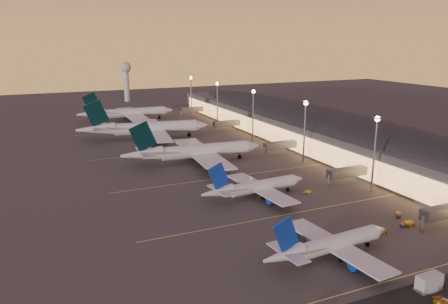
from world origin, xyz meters
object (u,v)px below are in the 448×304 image
catering_truck_a (430,283)px  baggage_tug_d (398,215)px  airliner_narrow_south (329,245)px  airliner_wide_mid (145,128)px  airliner_wide_far (127,113)px  baggage_tug_a (381,232)px  baggage_tug_b (407,224)px  baggage_tug_c (307,192)px  airliner_wide_near (194,152)px  radar_tower (126,75)px  airliner_narrow_north (255,187)px  service_van_e (444,304)px

catering_truck_a → baggage_tug_d: (23.59, 31.56, -1.18)m
airliner_narrow_south → airliner_wide_mid: (-7.15, 143.16, 2.17)m
airliner_wide_far → baggage_tug_a: size_ratio=18.38×
catering_truck_a → airliner_wide_mid: bearing=94.5°
baggage_tug_b → baggage_tug_c: bearing=101.9°
airliner_wide_near → airliner_wide_far: (-4.11, 109.85, 0.07)m
radar_tower → baggage_tug_a: (5.38, -286.13, -21.44)m
baggage_tug_b → catering_truck_a: 32.68m
airliner_narrow_north → baggage_tug_d: airliner_narrow_north is taller
airliner_wide_mid → baggage_tug_b: bearing=-66.4°
airliner_wide_mid → catering_truck_a: (17.72, -162.56, -3.91)m
catering_truck_a → service_van_e: size_ratio=1.39×
radar_tower → baggage_tug_a: size_ratio=9.92×
airliner_wide_near → catering_truck_a: airliner_wide_near is taller
baggage_tug_b → service_van_e: (-23.13, -30.94, 0.19)m
baggage_tug_b → baggage_tug_c: 34.51m
airliner_wide_near → radar_tower: size_ratio=1.83×
baggage_tug_c → catering_truck_a: 59.40m
airliner_wide_near → baggage_tug_c: size_ratio=17.86×
airliner_wide_near → airliner_wide_far: size_ratio=0.99×
airliner_narrow_north → service_van_e: size_ratio=8.46×
airliner_wide_far → baggage_tug_d: size_ratio=18.88×
airliner_wide_mid → airliner_wide_far: size_ratio=1.11×
airliner_wide_near → baggage_tug_b: (31.22, -83.83, -4.35)m
baggage_tug_d → airliner_narrow_north: bearing=88.6°
radar_tower → airliner_narrow_north: bearing=-92.8°
baggage_tug_b → catering_truck_a: catering_truck_a is taller
airliner_wide_near → baggage_tug_d: (34.23, -77.64, -4.46)m
airliner_narrow_south → baggage_tug_b: size_ratio=8.73×
airliner_wide_near → service_van_e: (8.09, -114.77, -4.16)m
radar_tower → airliner_wide_mid: bearing=-98.8°
airliner_wide_mid → baggage_tug_a: bearing=-70.4°
airliner_wide_mid → airliner_wide_near: bearing=-74.4°
baggage_tug_a → baggage_tug_c: baggage_tug_a is taller
radar_tower → baggage_tug_c: radar_tower is taller
baggage_tug_a → baggage_tug_b: 10.08m
airliner_narrow_south → airliner_wide_near: (-0.08, 89.79, 1.54)m
airliner_narrow_north → airliner_wide_far: bearing=88.8°
airliner_wide_far → airliner_wide_near: bearing=-86.9°
airliner_wide_mid → baggage_tug_b: 142.52m
airliner_wide_far → baggage_tug_c: size_ratio=18.08×
airliner_narrow_north → airliner_wide_near: bearing=90.4°
baggage_tug_b → service_van_e: 38.63m
airliner_wide_mid → baggage_tug_d: bearing=-64.5°
baggage_tug_c → airliner_wide_far: bearing=87.0°
airliner_narrow_north → baggage_tug_a: (17.57, -37.58, -3.07)m
airliner_narrow_south → catering_truck_a: (10.57, -19.41, -1.74)m
airliner_wide_mid → catering_truck_a: airliner_wide_mid is taller
airliner_wide_far → catering_truck_a: size_ratio=9.67×
radar_tower → baggage_tug_d: (18.46, -279.40, -21.43)m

